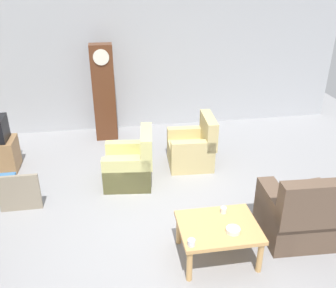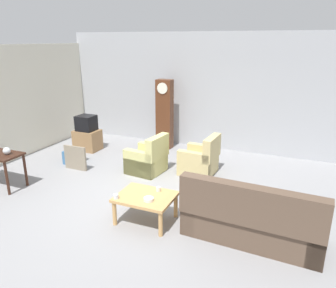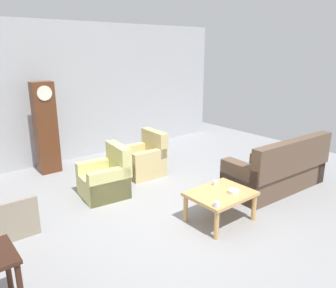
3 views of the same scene
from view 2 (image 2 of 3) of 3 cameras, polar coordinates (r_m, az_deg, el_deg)
The scene contains 16 objects.
ground_plane at distance 6.51m, azimuth -3.45°, elevation -9.42°, with size 10.40×10.40×0.00m, color gray.
garage_door_wall at distance 9.25m, azimuth 6.44°, elevation 9.20°, with size 8.40×0.16×3.20m, color #ADAFB5.
pegboard_wall_left at distance 8.93m, azimuth -27.44°, elevation 5.95°, with size 0.12×6.40×2.88m, color silver.
couch_floral at distance 5.27m, azimuth 14.54°, elevation -12.74°, with size 2.14×0.98×1.04m.
armchair_olive_near at distance 7.58m, azimuth -3.59°, elevation -2.82°, with size 0.87×0.85×0.92m.
armchair_olive_far at distance 7.56m, azimuth 5.71°, elevation -2.95°, with size 0.83×0.80×0.92m.
coffee_table_wood at distance 5.58m, azimuth -3.97°, elevation -9.68°, with size 0.96×0.76×0.48m.
grandfather_clock at distance 9.14m, azimuth -0.61°, elevation 5.26°, with size 0.44×0.30×1.95m.
tv_stand_cabinet at distance 9.40m, azimuth -13.99°, elevation 0.69°, with size 0.68×0.52×0.57m, color #997047.
tv_crt at distance 9.27m, azimuth -14.22°, elevation 3.61°, with size 0.48×0.44×0.42m, color black.
framed_picture_leaning at distance 8.05m, azimuth -16.03°, elevation -2.36°, with size 0.60×0.05×0.59m, color gray.
storage_box_blue at distance 8.54m, azimuth -16.25°, elevation -2.09°, with size 0.37×0.44×0.34m, color teal.
glass_dome_cloche at distance 7.39m, azimuth -26.56°, elevation -1.08°, with size 0.15×0.15×0.15m, color silver.
cup_white_porcelain at distance 5.67m, azimuth -1.72°, elevation -7.95°, with size 0.08×0.08×0.08m, color white.
cup_blue_rimmed at distance 5.49m, azimuth -9.17°, elevation -9.10°, with size 0.09×0.09×0.08m, color silver.
bowl_white_stacked at distance 5.37m, azimuth -3.43°, elevation -9.69°, with size 0.17×0.17×0.05m, color white.
Camera 2 is at (2.62, -5.16, 3.00)m, focal length 34.58 mm.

